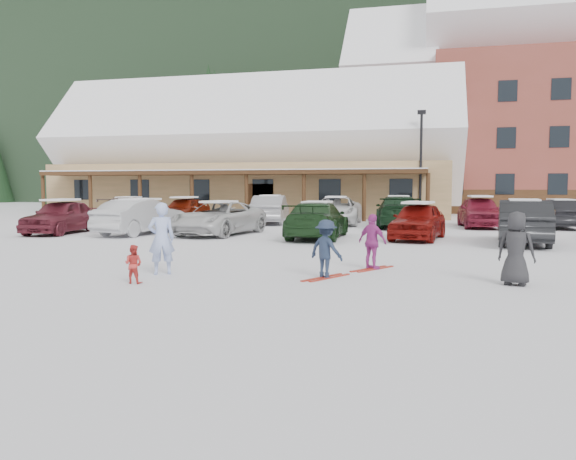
% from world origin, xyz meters
% --- Properties ---
extents(ground, '(160.00, 160.00, 0.00)m').
position_xyz_m(ground, '(0.00, 0.00, 0.00)').
color(ground, white).
rests_on(ground, ground).
extents(forested_hillside, '(300.00, 70.00, 38.00)m').
position_xyz_m(forested_hillside, '(0.00, 85.00, 19.00)').
color(forested_hillside, black).
rests_on(forested_hillside, ground).
extents(day_lodge, '(29.12, 12.50, 10.38)m').
position_xyz_m(day_lodge, '(-9.00, 27.96, 3.94)').
color(day_lodge, tan).
rests_on(day_lodge, ground).
extents(alpine_hotel, '(31.48, 14.01, 21.48)m').
position_xyz_m(alpine_hotel, '(14.27, 38.00, 8.63)').
color(alpine_hotel, brown).
rests_on(alpine_hotel, ground).
extents(lamp_post, '(0.50, 0.25, 6.60)m').
position_xyz_m(lamp_post, '(3.16, 22.93, 3.71)').
color(lamp_post, black).
rests_on(lamp_post, ground).
extents(conifer_0, '(4.40, 4.40, 10.20)m').
position_xyz_m(conifer_0, '(-26.00, 30.00, 5.69)').
color(conifer_0, black).
rests_on(conifer_0, ground).
extents(conifer_2, '(5.28, 5.28, 12.24)m').
position_xyz_m(conifer_2, '(-30.00, 42.00, 6.83)').
color(conifer_2, black).
rests_on(conifer_2, ground).
extents(conifer_3, '(3.96, 3.96, 9.18)m').
position_xyz_m(conifer_3, '(6.00, 44.00, 5.12)').
color(conifer_3, black).
rests_on(conifer_3, ground).
extents(adult_skier, '(0.73, 0.66, 1.68)m').
position_xyz_m(adult_skier, '(-2.45, -0.15, 0.84)').
color(adult_skier, '#A5B9F1').
rests_on(adult_skier, ground).
extents(toddler_red, '(0.40, 0.32, 0.82)m').
position_xyz_m(toddler_red, '(-2.46, -1.42, 0.41)').
color(toddler_red, red).
rests_on(toddler_red, ground).
extents(child_navy, '(0.97, 0.83, 1.31)m').
position_xyz_m(child_navy, '(1.37, 0.21, 0.65)').
color(child_navy, '#1C283E').
rests_on(child_navy, ground).
extents(skis_child_navy, '(0.84, 1.33, 0.03)m').
position_xyz_m(skis_child_navy, '(1.37, 0.21, 0.01)').
color(skis_child_navy, '#9F2516').
rests_on(skis_child_navy, ground).
extents(child_magenta, '(0.86, 0.71, 1.38)m').
position_xyz_m(child_magenta, '(2.25, 1.78, 0.69)').
color(child_magenta, '#AC348E').
rests_on(child_magenta, ground).
extents(skis_child_magenta, '(0.90, 1.30, 0.03)m').
position_xyz_m(skis_child_magenta, '(2.25, 1.78, 0.01)').
color(skis_child_magenta, '#9F2516').
rests_on(skis_child_magenta, ground).
extents(bystander_dark, '(0.87, 0.72, 1.54)m').
position_xyz_m(bystander_dark, '(5.33, 0.26, 0.77)').
color(bystander_dark, '#28282A').
rests_on(bystander_dark, ground).
extents(parked_car_0, '(2.06, 4.45, 1.47)m').
position_xyz_m(parked_car_0, '(-11.85, 9.19, 0.74)').
color(parked_car_0, maroon).
rests_on(parked_car_0, ground).
extents(parked_car_1, '(2.36, 4.78, 1.51)m').
position_xyz_m(parked_car_1, '(-8.26, 9.58, 0.75)').
color(parked_car_1, '#BABCBF').
rests_on(parked_car_1, ground).
extents(parked_car_2, '(3.08, 5.37, 1.41)m').
position_xyz_m(parked_car_2, '(-4.96, 10.22, 0.71)').
color(parked_car_2, silver).
rests_on(parked_car_2, ground).
extents(parked_car_3, '(2.09, 4.98, 1.44)m').
position_xyz_m(parked_car_3, '(-0.63, 9.61, 0.72)').
color(parked_car_3, '#1B3B1B').
rests_on(parked_car_3, ground).
extents(parked_car_4, '(2.39, 4.44, 1.43)m').
position_xyz_m(parked_car_4, '(3.22, 10.10, 0.72)').
color(parked_car_4, maroon).
rests_on(parked_car_4, ground).
extents(parked_car_5, '(2.16, 4.91, 1.57)m').
position_xyz_m(parked_car_5, '(6.88, 9.24, 0.78)').
color(parked_car_5, black).
rests_on(parked_car_5, ground).
extents(parked_car_7, '(2.79, 5.22, 1.44)m').
position_xyz_m(parked_car_7, '(-12.79, 16.56, 0.72)').
color(parked_car_7, gray).
rests_on(parked_car_7, ground).
extents(parked_car_8, '(1.79, 4.27, 1.44)m').
position_xyz_m(parked_car_8, '(-9.67, 17.13, 0.72)').
color(parked_car_8, '#691809').
rests_on(parked_car_8, ground).
extents(parked_car_9, '(2.32, 4.88, 1.55)m').
position_xyz_m(parked_car_9, '(-4.76, 17.52, 0.77)').
color(parked_car_9, '#9B9B9F').
rests_on(parked_car_9, ground).
extents(parked_car_10, '(2.76, 5.49, 1.49)m').
position_xyz_m(parked_car_10, '(-1.16, 17.68, 0.75)').
color(parked_car_10, silver).
rests_on(parked_car_10, ground).
extents(parked_car_11, '(2.62, 5.55, 1.56)m').
position_xyz_m(parked_car_11, '(2.17, 16.34, 0.78)').
color(parked_car_11, '#14311A').
rests_on(parked_car_11, ground).
extents(parked_car_12, '(2.13, 4.70, 1.56)m').
position_xyz_m(parked_car_12, '(6.11, 17.30, 0.78)').
color(parked_car_12, maroon).
rests_on(parked_car_12, ground).
extents(parked_car_13, '(1.66, 4.31, 1.40)m').
position_xyz_m(parked_car_13, '(9.89, 17.64, 0.70)').
color(parked_car_13, black).
rests_on(parked_car_13, ground).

